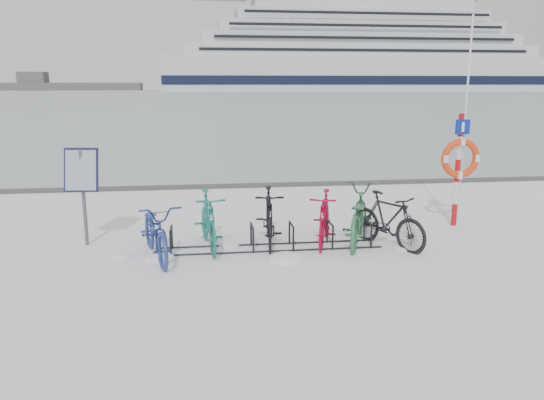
# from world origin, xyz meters

# --- Properties ---
(ground) EXTENTS (900.00, 900.00, 0.00)m
(ground) POSITION_xyz_m (0.00, 0.00, 0.00)
(ground) COLOR white
(ground) RESTS_ON ground
(ice_sheet) EXTENTS (400.00, 298.00, 0.02)m
(ice_sheet) POSITION_xyz_m (0.00, 155.00, 0.01)
(ice_sheet) COLOR #A6B5BC
(ice_sheet) RESTS_ON ground
(quay_edge) EXTENTS (400.00, 0.25, 0.10)m
(quay_edge) POSITION_xyz_m (0.00, 5.90, 0.05)
(quay_edge) COLOR #3F3F42
(quay_edge) RESTS_ON ground
(bike_rack) EXTENTS (4.00, 0.48, 0.46)m
(bike_rack) POSITION_xyz_m (0.00, 0.00, 0.18)
(bike_rack) COLOR black
(bike_rack) RESTS_ON ground
(info_board) EXTENTS (0.63, 0.30, 1.82)m
(info_board) POSITION_xyz_m (-3.39, 0.65, 1.31)
(info_board) COLOR #595B5E
(info_board) RESTS_ON ground
(lifebuoy_station) EXTENTS (0.82, 0.23, 4.28)m
(lifebuoy_station) POSITION_xyz_m (4.04, 1.05, 1.44)
(lifebuoy_station) COLOR #B20E10
(lifebuoy_station) RESTS_ON ground
(cruise_ferry) EXTENTS (149.82, 28.23, 49.23)m
(cruise_ferry) POSITION_xyz_m (58.91, 197.71, 13.41)
(cruise_ferry) COLOR silver
(cruise_ferry) RESTS_ON ground
(bike_0) EXTENTS (1.16, 2.08, 1.03)m
(bike_0) POSITION_xyz_m (-2.04, -0.23, 0.52)
(bike_0) COLOR navy
(bike_0) RESTS_ON ground
(bike_1) EXTENTS (0.72, 1.84, 1.08)m
(bike_1) POSITION_xyz_m (-1.14, 0.20, 0.54)
(bike_1) COLOR #197265
(bike_1) RESTS_ON ground
(bike_2) EXTENTS (0.67, 1.84, 1.08)m
(bike_2) POSITION_xyz_m (-0.01, 0.33, 0.54)
(bike_2) COLOR black
(bike_2) RESTS_ON ground
(bike_3) EXTENTS (0.99, 1.76, 1.02)m
(bike_3) POSITION_xyz_m (1.02, 0.22, 0.51)
(bike_3) COLOR #A10826
(bike_3) RESTS_ON ground
(bike_4) EXTENTS (1.45, 2.23, 1.11)m
(bike_4) POSITION_xyz_m (1.66, 0.23, 0.55)
(bike_4) COLOR #2D693F
(bike_4) RESTS_ON ground
(bike_5) EXTENTS (1.30, 1.74, 1.04)m
(bike_5) POSITION_xyz_m (2.14, -0.10, 0.52)
(bike_5) COLOR black
(bike_5) RESTS_ON ground
(snow_drifts) EXTENTS (5.52, 2.03, 0.23)m
(snow_drifts) POSITION_xyz_m (0.14, -0.18, 0.00)
(snow_drifts) COLOR white
(snow_drifts) RESTS_ON ground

